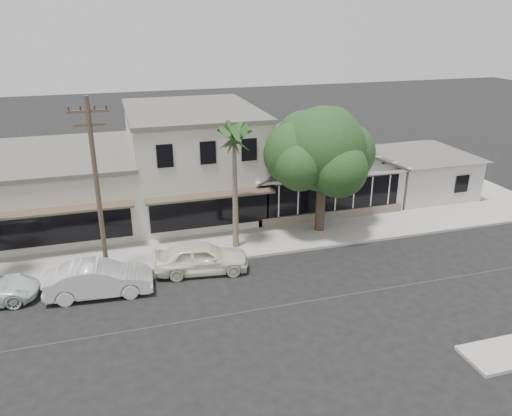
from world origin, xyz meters
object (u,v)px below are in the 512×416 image
object	(u,v)px
utility_pole	(97,186)
car_0	(201,257)
shade_tree	(321,151)
car_1	(99,279)

from	to	relation	value
utility_pole	car_0	world-z (taller)	utility_pole
utility_pole	car_0	bearing A→B (deg)	-11.86
car_0	shade_tree	xyz separation A→B (m)	(7.72, 3.16, 4.19)
utility_pole	car_0	size ratio (longest dim) A/B	1.89
utility_pole	shade_tree	world-z (taller)	utility_pole
car_0	shade_tree	world-z (taller)	shade_tree
utility_pole	car_1	bearing A→B (deg)	-101.04
utility_pole	shade_tree	distance (m)	12.56
car_1	shade_tree	bearing A→B (deg)	-68.66
car_0	car_1	world-z (taller)	car_0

